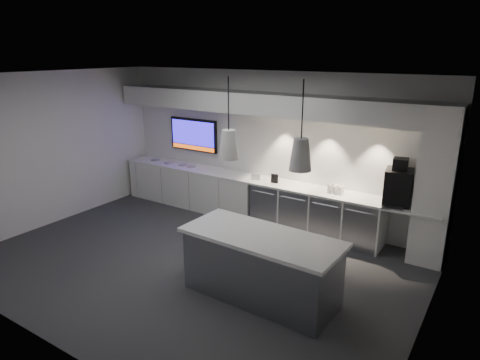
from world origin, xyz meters
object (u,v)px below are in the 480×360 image
Objects in this scene: wall_tv at (194,135)px; bin at (195,260)px; coffee_machine at (398,185)px; island at (261,266)px.

bin is (2.11, -2.63, -1.36)m from wall_tv.
wall_tv reaches higher than coffee_machine.
wall_tv reaches higher than bin.
coffee_machine is (4.53, -0.25, -0.34)m from wall_tv.
bin is at bearing -51.36° from wall_tv.
island is 1.26m from bin.
island is at bearing -2.29° from bin.
coffee_machine is at bearing 65.87° from island.
wall_tv is at bearing 128.64° from bin.
island is 2.81m from coffee_machine.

